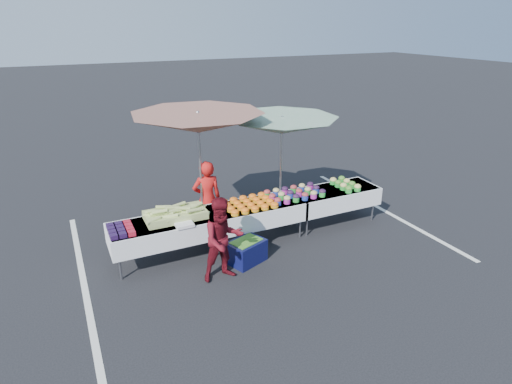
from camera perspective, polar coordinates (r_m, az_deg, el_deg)
name	(u,v)px	position (r m, az deg, el deg)	size (l,w,h in m)	color
ground	(256,239)	(8.45, 0.00, -6.30)	(80.00, 80.00, 0.00)	black
stripe_left	(83,279)	(7.81, -22.08, -10.65)	(0.10, 5.00, 0.00)	silver
stripe_right	(383,210)	(10.11, 16.59, -2.32)	(0.10, 5.00, 0.00)	silver
table_left	(163,231)	(7.66, -12.27, -5.07)	(1.86, 0.81, 0.75)	white
table_center	(256,212)	(8.19, 0.00, -2.71)	(1.86, 0.81, 0.75)	white
table_right	(334,197)	(9.05, 10.33, -0.61)	(1.86, 0.81, 0.75)	white
berry_punnets	(121,230)	(7.42, -17.61, -4.80)	(0.40, 0.54, 0.08)	black
corn_pile	(176,214)	(7.64, -10.65, -2.87)	(1.16, 0.57, 0.26)	#B0C364
plastic_bags	(184,224)	(7.38, -9.56, -4.29)	(0.30, 0.25, 0.05)	white
carrot_bowls	(249,203)	(8.04, -0.93, -1.52)	(0.95, 0.69, 0.11)	orange
potato_cups	(295,193)	(8.46, 5.19, -0.13)	(1.14, 0.58, 0.16)	#21389E
bean_baskets	(345,184)	(9.10, 11.80, 1.04)	(0.36, 0.68, 0.15)	green
vendor	(207,198)	(8.40, -6.54, -0.87)	(0.56, 0.37, 1.53)	red
customer	(223,239)	(6.94, -4.40, -6.33)	(0.70, 0.54, 1.43)	#5C0D17
umbrella_left	(198,124)	(7.86, -7.72, 9.00)	(3.01, 3.01, 2.50)	black
umbrella_right	(282,126)	(8.48, 3.45, 8.73)	(2.84, 2.84, 2.28)	black
storage_bin	(246,251)	(7.62, -1.30, -7.85)	(0.75, 0.65, 0.41)	#0C1040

